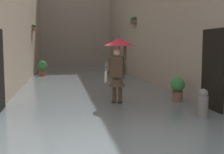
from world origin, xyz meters
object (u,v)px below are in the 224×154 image
person_wading (118,59)px  potted_plant_near_left (121,67)px  potted_plant_mid_right (43,68)px  mooring_bollard (203,105)px  potted_plant_far_left (178,89)px

person_wading → potted_plant_near_left: bearing=-101.9°
potted_plant_mid_right → mooring_bollard: (-4.34, 10.50, -0.12)m
potted_plant_mid_right → potted_plant_near_left: bearing=-169.2°
person_wading → mooring_bollard: (-1.64, 2.05, -1.01)m
potted_plant_far_left → mooring_bollard: bearing=84.7°
person_wading → potted_plant_mid_right: bearing=-72.3°
person_wading → potted_plant_mid_right: 8.91m
person_wading → potted_plant_near_left: person_wading is taller
person_wading → potted_plant_mid_right: (2.70, -8.44, -0.89)m
potted_plant_mid_right → potted_plant_far_left: (-4.52, 8.52, -0.03)m
person_wading → mooring_bollard: 2.82m
person_wading → potted_plant_far_left: (-1.83, 0.07, -0.92)m
potted_plant_near_left → mooring_bollard: (0.33, 11.38, -0.07)m
potted_plant_near_left → mooring_bollard: size_ratio=1.07×
person_wading → potted_plant_far_left: 2.05m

